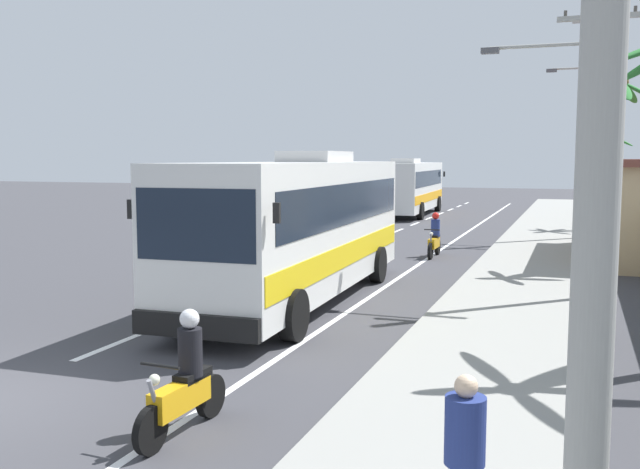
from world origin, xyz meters
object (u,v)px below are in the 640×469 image
Objects in this scene: motorcycle_beside_bus at (185,384)px; utility_pole_far at (592,113)px; utility_pole_mid at (590,121)px; pedestrian_near_kerb at (464,458)px; palm_nearest at (617,132)px; coach_bus_foreground at (299,223)px; motorcycle_trailing at (435,239)px; palm_second at (604,154)px; coach_bus_far_lane at (409,186)px.

utility_pole_far is (5.19, 24.98, 4.85)m from motorcycle_beside_bus.
utility_pole_far reaches higher than utility_pole_mid.
utility_pole_far is (1.34, 26.73, 4.56)m from pedestrian_near_kerb.
palm_nearest is at bearing 80.54° from utility_pole_mid.
coach_bus_foreground is at bearing -162.42° from utility_pole_mid.
utility_pole_mid is (5.04, -6.98, 3.81)m from motorcycle_trailing.
palm_nearest reaches higher than motorcycle_trailing.
utility_pole_far is 9.41m from palm_nearest.
palm_second reaches higher than motorcycle_beside_bus.
motorcycle_trailing is 0.19× the size of utility_pole_far.
utility_pole_far reaches higher than motorcycle_beside_bus.
utility_pole_mid is at bearing -92.84° from palm_second.
motorcycle_beside_bus is (5.22, -35.99, -1.21)m from coach_bus_far_lane.
coach_bus_foreground is 2.18× the size of palm_second.
palm_second is at bearing 139.78° from pedestrian_near_kerb.
utility_pole_far reaches higher than pedestrian_near_kerb.
pedestrian_near_kerb is at bearing -96.31° from palm_nearest.
palm_nearest is at bearing -18.37° from motorcycle_trailing.
coach_bus_foreground is 10.68m from palm_nearest.
utility_pole_far is (5.30, 7.37, 4.85)m from motorcycle_trailing.
motorcycle_beside_bus is at bearing -101.33° from palm_second.
utility_pole_mid is (10.16, -25.35, 2.60)m from coach_bus_far_lane.
utility_pole_mid is 1.67× the size of palm_second.
coach_bus_foreground is 18.24m from utility_pole_far.
utility_pole_mid is 18.63m from palm_second.
pedestrian_near_kerb is (3.96, -19.37, 0.30)m from motorcycle_trailing.
utility_pole_far is 2.09× the size of palm_second.
palm_second is at bearing 81.09° from utility_pole_far.
palm_nearest is (11.00, -20.33, 2.50)m from coach_bus_far_lane.
utility_pole_far is at bearing 67.04° from coach_bus_foreground.
pedestrian_near_kerb is 12.93m from utility_pole_mid.
coach_bus_far_lane is 1.29× the size of utility_pole_mid.
motorcycle_beside_bus is at bearing -150.93° from pedestrian_near_kerb.
pedestrian_near_kerb is (5.64, -10.26, -1.00)m from coach_bus_foreground.
coach_bus_far_lane is at bearing 111.85° from utility_pole_mid.
utility_pole_far reaches higher than motorcycle_trailing.
palm_nearest is (5.88, -1.95, 3.70)m from motorcycle_trailing.
coach_bus_foreground is at bearing -112.96° from utility_pole_far.
coach_bus_far_lane is at bearing 118.42° from palm_nearest.
motorcycle_beside_bus is at bearing -89.66° from motorcycle_trailing.
motorcycle_beside_bus is 12.34m from utility_pole_mid.
utility_pole_far reaches higher than palm_second.
motorcycle_beside_bus is 1.25× the size of pedestrian_near_kerb.
motorcycle_beside_bus is at bearing -110.24° from palm_nearest.
motorcycle_beside_bus is 0.39× the size of palm_second.
coach_bus_foreground reaches higher than motorcycle_trailing.
motorcycle_beside_bus reaches higher than motorcycle_trailing.
coach_bus_far_lane is at bearing 133.42° from utility_pole_far.
coach_bus_foreground is at bearing -136.59° from palm_nearest.
utility_pole_mid is at bearing 138.47° from pedestrian_near_kerb.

